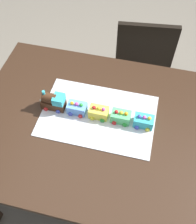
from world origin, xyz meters
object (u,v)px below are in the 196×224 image
at_px(dining_table, 104,135).
at_px(cake_car_gondola_mint_green, 121,116).
at_px(chair, 142,58).
at_px(cake_locomotive, 53,101).
at_px(cake_car_tanker_sky_blue, 77,108).
at_px(cake_car_caboose_lemon, 99,112).
at_px(cake_car_hopper_turquoise, 144,121).

xyz_separation_m(dining_table, cake_car_gondola_mint_green, (0.08, 0.05, 0.14)).
xyz_separation_m(chair, cake_car_gondola_mint_green, (-0.04, -0.79, 0.30)).
distance_m(cake_locomotive, cake_car_tanker_sky_blue, 0.13).
distance_m(chair, cake_car_caboose_lemon, 0.86).
height_order(cake_car_gondola_mint_green, cake_car_hopper_turquoise, same).
distance_m(dining_table, cake_car_hopper_turquoise, 0.24).
bearing_deg(chair, cake_car_tanker_sky_blue, 63.73).
bearing_deg(dining_table, cake_locomotive, 170.65).
xyz_separation_m(cake_locomotive, cake_car_gondola_mint_green, (0.36, 0.00, -0.02)).
xyz_separation_m(chair, cake_locomotive, (-0.40, -0.79, 0.32)).
bearing_deg(cake_car_gondola_mint_green, chair, 87.39).
relative_size(cake_locomotive, cake_car_hopper_turquoise, 1.40).
distance_m(cake_car_tanker_sky_blue, cake_car_gondola_mint_green, 0.24).
bearing_deg(cake_locomotive, cake_car_gondola_mint_green, 0.00).
height_order(dining_table, cake_locomotive, cake_locomotive).
height_order(dining_table, cake_car_tanker_sky_blue, cake_car_tanker_sky_blue).
bearing_deg(cake_car_gondola_mint_green, cake_locomotive, -180.00).
xyz_separation_m(dining_table, chair, (0.11, 0.83, -0.16)).
height_order(cake_car_caboose_lemon, cake_car_gondola_mint_green, same).
bearing_deg(cake_car_hopper_turquoise, cake_locomotive, -180.00).
bearing_deg(dining_table, cake_car_hopper_turquoise, 13.68).
bearing_deg(chair, cake_car_hopper_turquoise, 88.78).
bearing_deg(chair, cake_car_caboose_lemon, 71.74).
xyz_separation_m(cake_car_caboose_lemon, cake_car_gondola_mint_green, (0.12, 0.00, 0.00)).
bearing_deg(dining_table, chair, 82.30).
bearing_deg(cake_car_tanker_sky_blue, cake_car_caboose_lemon, 0.00).
relative_size(cake_locomotive, cake_car_gondola_mint_green, 1.40).
xyz_separation_m(cake_locomotive, cake_car_hopper_turquoise, (0.48, 0.00, -0.02)).
xyz_separation_m(cake_car_tanker_sky_blue, cake_car_gondola_mint_green, (0.24, 0.00, 0.00)).
relative_size(chair, cake_locomotive, 6.14).
bearing_deg(dining_table, cake_car_caboose_lemon, 130.95).
xyz_separation_m(dining_table, cake_car_tanker_sky_blue, (-0.16, 0.05, 0.14)).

